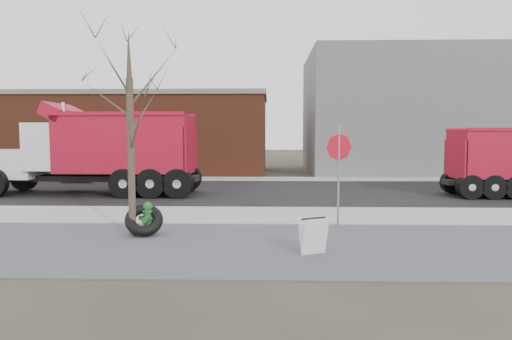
{
  "coord_description": "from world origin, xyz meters",
  "views": [
    {
      "loc": [
        0.25,
        -13.92,
        2.63
      ],
      "look_at": [
        -0.18,
        1.39,
        1.4
      ],
      "focal_mm": 32.0,
      "sensor_mm": 36.0,
      "label": 1
    }
  ],
  "objects_px": {
    "stop_sign": "(339,158)",
    "dump_truck_red_b": "(99,149)",
    "sandwich_board": "(313,236)",
    "truck_tire": "(144,220)",
    "fire_hydrant": "(148,220)"
  },
  "relations": [
    {
      "from": "truck_tire",
      "to": "sandwich_board",
      "type": "bearing_deg",
      "value": -22.52
    },
    {
      "from": "truck_tire",
      "to": "stop_sign",
      "type": "bearing_deg",
      "value": 14.99
    },
    {
      "from": "fire_hydrant",
      "to": "truck_tire",
      "type": "distance_m",
      "value": 0.18
    },
    {
      "from": "dump_truck_red_b",
      "to": "truck_tire",
      "type": "bearing_deg",
      "value": 117.76
    },
    {
      "from": "stop_sign",
      "to": "sandwich_board",
      "type": "relative_size",
      "value": 3.56
    },
    {
      "from": "truck_tire",
      "to": "sandwich_board",
      "type": "xyz_separation_m",
      "value": [
        4.16,
        -1.72,
        0.01
      ]
    },
    {
      "from": "stop_sign",
      "to": "dump_truck_red_b",
      "type": "relative_size",
      "value": 0.31
    },
    {
      "from": "stop_sign",
      "to": "dump_truck_red_b",
      "type": "distance_m",
      "value": 11.27
    },
    {
      "from": "fire_hydrant",
      "to": "dump_truck_red_b",
      "type": "xyz_separation_m",
      "value": [
        -4.12,
        7.68,
        1.56
      ]
    },
    {
      "from": "stop_sign",
      "to": "sandwich_board",
      "type": "bearing_deg",
      "value": -104.99
    },
    {
      "from": "stop_sign",
      "to": "dump_truck_red_b",
      "type": "xyz_separation_m",
      "value": [
        -9.23,
        6.47,
        0.02
      ]
    },
    {
      "from": "sandwich_board",
      "to": "dump_truck_red_b",
      "type": "height_order",
      "value": "dump_truck_red_b"
    },
    {
      "from": "dump_truck_red_b",
      "to": "sandwich_board",
      "type": "bearing_deg",
      "value": 131.03
    },
    {
      "from": "fire_hydrant",
      "to": "dump_truck_red_b",
      "type": "distance_m",
      "value": 8.85
    },
    {
      "from": "stop_sign",
      "to": "dump_truck_red_b",
      "type": "bearing_deg",
      "value": 147.8
    }
  ]
}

